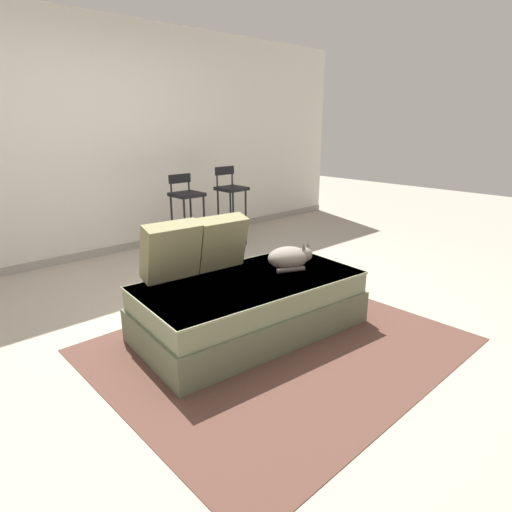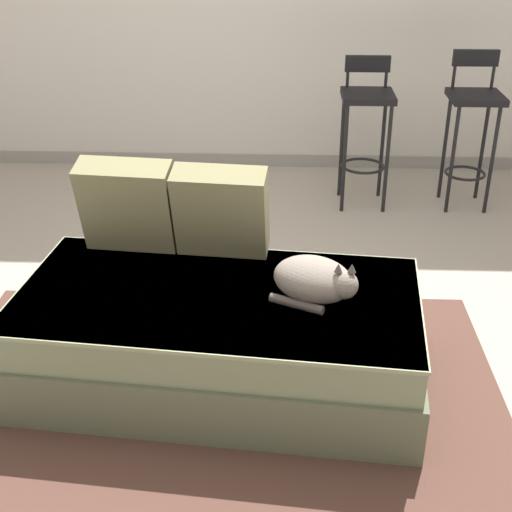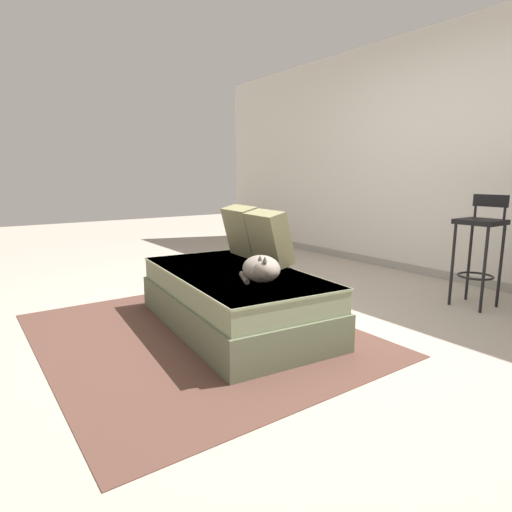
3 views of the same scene
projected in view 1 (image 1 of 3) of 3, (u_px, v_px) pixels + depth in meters
The scene contains 10 objects.
ground_plane at pixel (218, 314), 3.50m from camera, with size 16.00×16.00×0.00m, color #A89E8E.
wall_back_panel at pixel (87, 141), 4.68m from camera, with size 8.00×0.10×2.60m, color silver.
wall_baseboard_trim at pixel (102, 252), 5.01m from camera, with size 8.00×0.02×0.09m, color gray.
area_rug at pixel (279, 344), 3.01m from camera, with size 2.34×1.96×0.01m, color brown.
couch at pixel (250, 305), 3.15m from camera, with size 1.72×1.02×0.41m.
throw_pillow_corner at pixel (171, 251), 3.02m from camera, with size 0.43×0.28×0.43m.
throw_pillow_middle at pixel (220, 242), 3.26m from camera, with size 0.42×0.27×0.42m.
cat at pixel (290, 258), 3.30m from camera, with size 0.39×0.35×0.20m.
bar_stool_near_window at pixel (187, 206), 4.89m from camera, with size 0.32×0.32×0.93m.
bar_stool_by_doorway at pixel (231, 199), 5.31m from camera, with size 0.32×0.32×0.97m.
Camera 1 is at (-1.94, -2.55, 1.50)m, focal length 30.00 mm.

